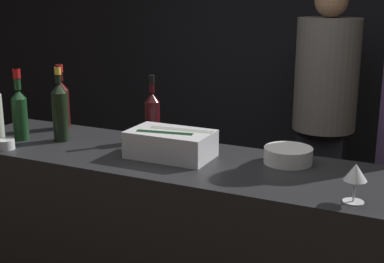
{
  "coord_description": "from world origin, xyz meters",
  "views": [
    {
      "loc": [
        0.95,
        -1.69,
        1.69
      ],
      "look_at": [
        0.0,
        0.32,
        1.1
      ],
      "focal_mm": 50.0,
      "sensor_mm": 36.0,
      "label": 1
    }
  ],
  "objects_px": {
    "ice_bin_with_bottles": "(171,143)",
    "bowl_white": "(288,155)",
    "red_wine_bottle_tall": "(62,102)",
    "person_blond_tee": "(325,105)",
    "wine_glass": "(356,174)",
    "champagne_bottle": "(60,110)",
    "red_wine_bottle_burgundy": "(20,111)",
    "candle_votive": "(6,144)",
    "red_wine_bottle_black_foil": "(152,115)"
  },
  "relations": [
    {
      "from": "candle_votive",
      "to": "champagne_bottle",
      "type": "distance_m",
      "value": 0.3
    },
    {
      "from": "candle_votive",
      "to": "bowl_white",
      "type": "bearing_deg",
      "value": 16.37
    },
    {
      "from": "bowl_white",
      "to": "red_wine_bottle_burgundy",
      "type": "bearing_deg",
      "value": -171.09
    },
    {
      "from": "ice_bin_with_bottles",
      "to": "red_wine_bottle_black_foil",
      "type": "distance_m",
      "value": 0.28
    },
    {
      "from": "ice_bin_with_bottles",
      "to": "wine_glass",
      "type": "bearing_deg",
      "value": -13.23
    },
    {
      "from": "bowl_white",
      "to": "person_blond_tee",
      "type": "distance_m",
      "value": 1.38
    },
    {
      "from": "red_wine_bottle_black_foil",
      "to": "red_wine_bottle_tall",
      "type": "height_order",
      "value": "red_wine_bottle_tall"
    },
    {
      "from": "red_wine_bottle_tall",
      "to": "wine_glass",
      "type": "bearing_deg",
      "value": -14.01
    },
    {
      "from": "champagne_bottle",
      "to": "red_wine_bottle_black_foil",
      "type": "xyz_separation_m",
      "value": [
        0.41,
        0.18,
        -0.02
      ]
    },
    {
      "from": "ice_bin_with_bottles",
      "to": "bowl_white",
      "type": "distance_m",
      "value": 0.5
    },
    {
      "from": "red_wine_bottle_tall",
      "to": "ice_bin_with_bottles",
      "type": "bearing_deg",
      "value": -14.84
    },
    {
      "from": "champagne_bottle",
      "to": "red_wine_bottle_tall",
      "type": "distance_m",
      "value": 0.24
    },
    {
      "from": "candle_votive",
      "to": "champagne_bottle",
      "type": "relative_size",
      "value": 0.23
    },
    {
      "from": "wine_glass",
      "to": "red_wine_bottle_tall",
      "type": "xyz_separation_m",
      "value": [
        -1.56,
        0.39,
        0.04
      ]
    },
    {
      "from": "champagne_bottle",
      "to": "person_blond_tee",
      "type": "distance_m",
      "value": 1.79
    },
    {
      "from": "champagne_bottle",
      "to": "red_wine_bottle_tall",
      "type": "relative_size",
      "value": 1.06
    },
    {
      "from": "wine_glass",
      "to": "champagne_bottle",
      "type": "bearing_deg",
      "value": 172.08
    },
    {
      "from": "ice_bin_with_bottles",
      "to": "candle_votive",
      "type": "xyz_separation_m",
      "value": [
        -0.74,
        -0.22,
        -0.04
      ]
    },
    {
      "from": "candle_votive",
      "to": "person_blond_tee",
      "type": "distance_m",
      "value": 2.05
    },
    {
      "from": "wine_glass",
      "to": "ice_bin_with_bottles",
      "type": "bearing_deg",
      "value": 166.77
    },
    {
      "from": "ice_bin_with_bottles",
      "to": "candle_votive",
      "type": "distance_m",
      "value": 0.78
    },
    {
      "from": "bowl_white",
      "to": "red_wine_bottle_black_foil",
      "type": "bearing_deg",
      "value": 176.0
    },
    {
      "from": "candle_votive",
      "to": "red_wine_bottle_tall",
      "type": "distance_m",
      "value": 0.44
    },
    {
      "from": "ice_bin_with_bottles",
      "to": "champagne_bottle",
      "type": "relative_size",
      "value": 1.02
    },
    {
      "from": "ice_bin_with_bottles",
      "to": "person_blond_tee",
      "type": "relative_size",
      "value": 0.21
    },
    {
      "from": "ice_bin_with_bottles",
      "to": "red_wine_bottle_tall",
      "type": "distance_m",
      "value": 0.78
    },
    {
      "from": "champagne_bottle",
      "to": "bowl_white",
      "type": "bearing_deg",
      "value": 6.88
    },
    {
      "from": "red_wine_bottle_black_foil",
      "to": "red_wine_bottle_tall",
      "type": "distance_m",
      "value": 0.55
    },
    {
      "from": "bowl_white",
      "to": "person_blond_tee",
      "type": "bearing_deg",
      "value": 95.48
    },
    {
      "from": "wine_glass",
      "to": "red_wine_bottle_black_foil",
      "type": "distance_m",
      "value": 1.07
    },
    {
      "from": "red_wine_bottle_tall",
      "to": "person_blond_tee",
      "type": "height_order",
      "value": "person_blond_tee"
    },
    {
      "from": "wine_glass",
      "to": "bowl_white",
      "type": "bearing_deg",
      "value": 134.54
    },
    {
      "from": "candle_votive",
      "to": "red_wine_bottle_burgundy",
      "type": "bearing_deg",
      "value": 108.06
    },
    {
      "from": "candle_votive",
      "to": "wine_glass",
      "type": "bearing_deg",
      "value": 1.2
    },
    {
      "from": "red_wine_bottle_burgundy",
      "to": "person_blond_tee",
      "type": "xyz_separation_m",
      "value": [
        1.15,
        1.57,
        -0.17
      ]
    },
    {
      "from": "red_wine_bottle_burgundy",
      "to": "champagne_bottle",
      "type": "distance_m",
      "value": 0.2
    },
    {
      "from": "red_wine_bottle_black_foil",
      "to": "red_wine_bottle_tall",
      "type": "xyz_separation_m",
      "value": [
        -0.55,
        0.01,
        0.01
      ]
    },
    {
      "from": "red_wine_bottle_black_foil",
      "to": "person_blond_tee",
      "type": "distance_m",
      "value": 1.44
    },
    {
      "from": "red_wine_bottle_burgundy",
      "to": "red_wine_bottle_tall",
      "type": "distance_m",
      "value": 0.27
    },
    {
      "from": "candle_votive",
      "to": "person_blond_tee",
      "type": "xyz_separation_m",
      "value": [
        1.1,
        1.73,
        -0.05
      ]
    },
    {
      "from": "red_wine_bottle_burgundy",
      "to": "bowl_white",
      "type": "bearing_deg",
      "value": 8.91
    },
    {
      "from": "candle_votive",
      "to": "red_wine_bottle_tall",
      "type": "height_order",
      "value": "red_wine_bottle_tall"
    },
    {
      "from": "bowl_white",
      "to": "red_wine_bottle_tall",
      "type": "height_order",
      "value": "red_wine_bottle_tall"
    },
    {
      "from": "wine_glass",
      "to": "champagne_bottle",
      "type": "relative_size",
      "value": 0.39
    },
    {
      "from": "ice_bin_with_bottles",
      "to": "candle_votive",
      "type": "relative_size",
      "value": 4.49
    },
    {
      "from": "champagne_bottle",
      "to": "wine_glass",
      "type": "bearing_deg",
      "value": -7.92
    },
    {
      "from": "candle_votive",
      "to": "champagne_bottle",
      "type": "height_order",
      "value": "champagne_bottle"
    },
    {
      "from": "bowl_white",
      "to": "person_blond_tee",
      "type": "height_order",
      "value": "person_blond_tee"
    },
    {
      "from": "ice_bin_with_bottles",
      "to": "red_wine_bottle_black_foil",
      "type": "xyz_separation_m",
      "value": [
        -0.2,
        0.19,
        0.06
      ]
    },
    {
      "from": "bowl_white",
      "to": "champagne_bottle",
      "type": "xyz_separation_m",
      "value": [
        -1.09,
        -0.13,
        0.11
      ]
    }
  ]
}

